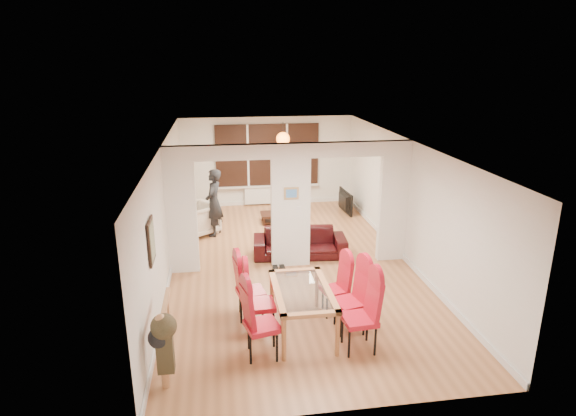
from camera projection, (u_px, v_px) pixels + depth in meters
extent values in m
cube|color=#AA6E44|center=(290.00, 264.00, 10.25)|extent=(5.00, 9.00, 0.01)
cube|color=white|center=(291.00, 206.00, 9.86)|extent=(5.00, 0.18, 2.60)
cube|color=black|center=(268.00, 155.00, 13.99)|extent=(3.00, 0.08, 1.80)
cube|color=white|center=(268.00, 195.00, 14.31)|extent=(1.40, 0.08, 0.50)
sphere|color=orange|center=(283.00, 139.00, 12.76)|extent=(0.36, 0.36, 0.36)
cube|color=gray|center=(151.00, 241.00, 7.16)|extent=(0.04, 0.52, 0.67)
cube|color=#4C8CD8|center=(291.00, 193.00, 9.68)|extent=(0.30, 0.03, 0.25)
imported|color=black|center=(300.00, 243.00, 10.63)|extent=(2.09, 0.96, 0.59)
imported|color=beige|center=(198.00, 219.00, 11.90)|extent=(1.18, 1.18, 0.78)
imported|color=black|center=(214.00, 203.00, 11.71)|extent=(0.70, 0.57, 1.67)
imported|color=black|center=(342.00, 202.00, 13.64)|extent=(1.07, 0.21, 0.61)
cylinder|color=#143F19|center=(276.00, 208.00, 12.77)|extent=(0.07, 0.07, 0.26)
imported|color=black|center=(279.00, 212.00, 12.76)|extent=(0.21, 0.21, 0.05)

